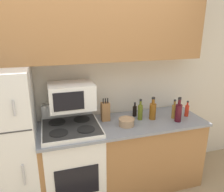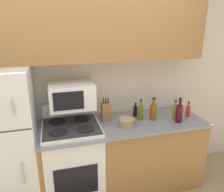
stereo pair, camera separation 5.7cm
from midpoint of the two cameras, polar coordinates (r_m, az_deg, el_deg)
name	(u,v)px [view 1 (the left image)]	position (r m, az deg, el deg)	size (l,w,h in m)	color
wall_back	(86,86)	(2.71, -7.43, 2.53)	(8.00, 0.05, 2.55)	beige
lower_cabinets	(123,155)	(2.82, 2.24, -15.16)	(1.95, 0.66, 0.90)	#9E6B3D
refrigerator	(0,147)	(2.58, -27.87, -11.59)	(0.74, 0.65, 1.61)	white
upper_cabinets	(87,27)	(2.43, -7.35, 17.55)	(2.69, 0.31, 0.74)	#9E6B3D
stove	(73,162)	(2.68, -10.72, -16.47)	(0.62, 0.64, 1.10)	white
microwave	(71,96)	(2.46, -11.21, 0.07)	(0.49, 0.37, 0.28)	white
knife_block	(105,111)	(2.61, -2.37, -4.07)	(0.10, 0.09, 0.28)	#9E6B3D
bowl	(127,122)	(2.50, 3.16, -6.74)	(0.19, 0.19, 0.09)	tan
bottle_wine_red	(178,112)	(2.69, 16.38, -4.05)	(0.08, 0.08, 0.30)	#470F19
bottle_vinegar	(174,111)	(2.77, 15.33, -3.78)	(0.06, 0.06, 0.24)	olive
bottle_soy_sauce	(135,111)	(2.76, 5.36, -3.84)	(0.05, 0.05, 0.18)	black
bottle_olive_oil	(140,112)	(2.65, 6.76, -4.07)	(0.06, 0.06, 0.26)	#5B6619
bottle_whiskey	(153,111)	(2.68, 9.98, -3.77)	(0.08, 0.08, 0.28)	brown
bottle_hot_sauce	(187,110)	(2.89, 18.43, -3.52)	(0.05, 0.05, 0.20)	red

